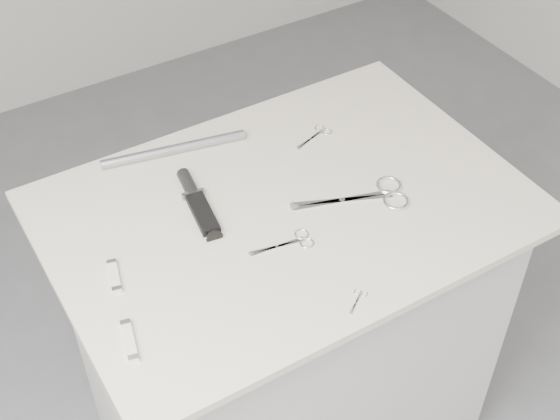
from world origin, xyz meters
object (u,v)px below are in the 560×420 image
plinth (286,341)px  large_shears (374,196)px  pocket_knife_b (129,341)px  metal_rail (174,149)px  sheathed_knife (196,200)px  embroidery_scissors_b (317,134)px  tiny_scissors (358,299)px  embroidery_scissors_a (293,242)px  pocket_knife_a (114,276)px

plinth → large_shears: bearing=-23.2°
pocket_knife_b → metal_rail: (0.30, 0.44, 0.01)m
sheathed_knife → metal_rail: 0.18m
embroidery_scissors_b → tiny_scissors: (-0.21, -0.46, -0.00)m
sheathed_knife → tiny_scissors: bearing=-151.9°
embroidery_scissors_b → tiny_scissors: same height
embroidery_scissors_b → pocket_knife_b: size_ratio=1.14×
sheathed_knife → embroidery_scissors_a: bearing=-142.8°
tiny_scissors → metal_rail: metal_rail is taller
sheathed_knife → pocket_knife_b: size_ratio=2.15×
pocket_knife_a → metal_rail: size_ratio=0.25×
plinth → sheathed_knife: bearing=146.4°
tiny_scissors → pocket_knife_b: (-0.41, 0.13, 0.00)m
pocket_knife_b → metal_rail: 0.53m
pocket_knife_a → pocket_knife_b: (-0.04, -0.16, 0.00)m
large_shears → tiny_scissors: large_shears is taller
pocket_knife_a → embroidery_scissors_b: bearing=-58.9°
large_shears → pocket_knife_a: 0.57m
embroidery_scissors_b → pocket_knife_a: pocket_knife_a is taller
tiny_scissors → metal_rail: 0.58m
pocket_knife_b → metal_rail: size_ratio=0.28×
embroidery_scissors_a → plinth: bearing=74.1°
embroidery_scissors_a → pocket_knife_a: bearing=173.7°
sheathed_knife → pocket_knife_a: (-0.23, -0.11, -0.00)m
plinth → large_shears: 0.51m
embroidery_scissors_a → metal_rail: bearing=111.5°
plinth → pocket_knife_a: bearing=-179.3°
pocket_knife_a → metal_rail: 0.39m
tiny_scissors → sheathed_knife: (-0.14, 0.40, 0.01)m
tiny_scissors → sheathed_knife: sheathed_knife is taller
large_shears → sheathed_knife: sheathed_knife is taller
large_shears → embroidery_scissors_a: large_shears is taller
embroidery_scissors_b → pocket_knife_b: (-0.61, -0.33, 0.00)m
plinth → tiny_scissors: size_ratio=15.03×
pocket_knife_b → plinth: bearing=-55.8°
plinth → tiny_scissors: 0.55m
sheathed_knife → pocket_knife_a: sheathed_knife is taller
large_shears → pocket_knife_b: size_ratio=2.65×
plinth → metal_rail: (-0.13, 0.28, 0.48)m
embroidery_scissors_a → pocket_knife_a: (-0.34, 0.10, 0.00)m
plinth → large_shears: (0.17, -0.07, 0.47)m
plinth → pocket_knife_a: 0.62m
tiny_scissors → pocket_knife_a: pocket_knife_a is taller
embroidery_scissors_b → pocket_knife_b: 0.70m
tiny_scissors → pocket_knife_a: bearing=108.2°
plinth → metal_rail: size_ratio=2.70×
large_shears → pocket_knife_a: (-0.57, 0.07, 0.00)m
sheathed_knife → pocket_knife_b: 0.38m
plinth → tiny_scissors: (-0.02, -0.29, 0.47)m
pocket_knife_a → pocket_knife_b: bearing=-178.4°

